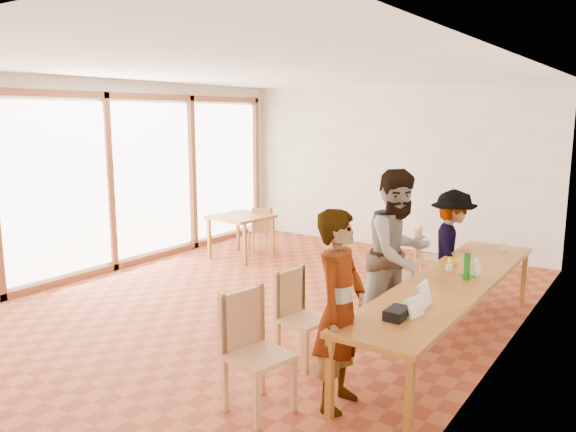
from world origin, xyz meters
TOP-DOWN VIEW (x-y plane):
  - ground at (0.00, 0.00)m, footprint 8.00×8.00m
  - wall_back at (0.00, 4.00)m, footprint 6.00×0.10m
  - wall_right at (3.00, 0.00)m, footprint 0.10×8.00m
  - window_wall at (-2.96, 0.00)m, footprint 0.10×8.00m
  - ceiling at (0.00, 0.00)m, footprint 6.00×8.00m
  - communal_table at (2.50, -0.01)m, footprint 0.80×4.00m
  - side_table at (-1.76, 1.77)m, footprint 0.90×0.90m
  - chair_near at (1.51, -2.15)m, footprint 0.56×0.56m
  - chair_mid at (1.32, -1.15)m, footprint 0.49×0.49m
  - chair_far at (1.53, 0.74)m, footprint 0.50×0.50m
  - chair_empty at (1.42, 2.07)m, footprint 0.44×0.44m
  - chair_spare at (-1.75, 2.33)m, footprint 0.54×0.54m
  - person_near at (2.11, -1.71)m, footprint 0.47×0.66m
  - person_mid at (1.90, -0.00)m, footprint 0.98×1.10m
  - person_far at (2.06, 1.33)m, footprint 0.88×1.12m
  - laptop_near at (2.56, -1.25)m, footprint 0.22×0.24m
  - laptop_mid at (2.51, -0.96)m, footprint 0.24×0.28m
  - laptop_far at (2.62, 0.32)m, footprint 0.20×0.23m
  - yellow_mug at (2.33, 0.55)m, footprint 0.12×0.12m
  - green_bottle at (2.62, 0.11)m, footprint 0.07×0.07m
  - clear_glass at (2.64, 1.65)m, footprint 0.07×0.07m
  - condiment_cup at (2.35, 0.35)m, footprint 0.08×0.08m
  - pink_phone at (2.21, 1.39)m, footprint 0.05×0.10m
  - black_pouch at (2.48, -1.37)m, footprint 0.16×0.26m

SIDE VIEW (x-z plane):
  - ground at x=0.00m, z-range 0.00..0.00m
  - chair_spare at x=-1.75m, z-range 0.28..0.72m
  - chair_empty at x=1.42m, z-range 0.29..0.73m
  - chair_mid at x=1.32m, z-range 0.32..0.82m
  - chair_far at x=1.53m, z-range 0.33..0.85m
  - chair_near at x=1.51m, z-range 0.35..0.89m
  - side_table at x=-1.76m, z-range 0.29..1.04m
  - communal_table at x=2.50m, z-range 0.33..1.08m
  - pink_phone at x=2.21m, z-range 0.75..0.76m
  - person_far at x=2.06m, z-range 0.00..1.52m
  - condiment_cup at x=2.35m, z-range 0.75..0.81m
  - clear_glass at x=2.64m, z-range 0.75..0.84m
  - black_pouch at x=2.48m, z-range 0.75..0.84m
  - yellow_mug at x=2.33m, z-range 0.75..0.84m
  - laptop_near at x=2.56m, z-range 0.71..0.89m
  - laptop_far at x=2.62m, z-range 0.71..0.89m
  - laptop_mid at x=2.51m, z-range 0.70..0.92m
  - person_near at x=2.11m, z-range 0.00..1.70m
  - green_bottle at x=2.62m, z-range 0.75..1.03m
  - person_mid at x=1.90m, z-range 0.00..1.88m
  - wall_back at x=0.00m, z-range 0.00..3.00m
  - wall_right at x=3.00m, z-range 0.00..3.00m
  - window_wall at x=-2.96m, z-range 0.00..3.00m
  - ceiling at x=0.00m, z-range 3.00..3.04m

